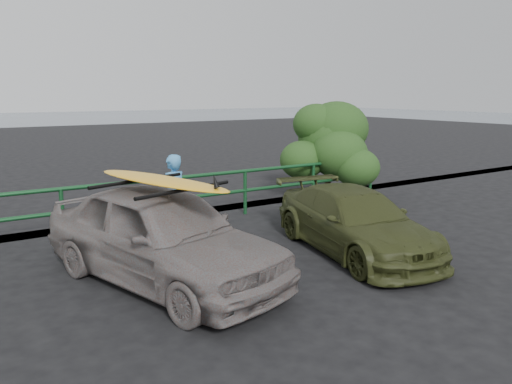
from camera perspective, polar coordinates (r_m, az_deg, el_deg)
ground at (r=6.04m, az=-0.76°, el=-15.81°), size 80.00×80.00×0.00m
guardrail at (r=10.22m, az=-15.76°, el=-1.75°), size 14.00×0.08×1.04m
shrub_right at (r=12.86m, az=5.21°, el=4.04°), size 3.20×2.40×2.28m
sedan at (r=7.39m, az=-10.69°, el=-4.89°), size 2.78×4.51×1.43m
olive_vehicle at (r=8.86m, az=11.20°, el=-3.31°), size 2.22×4.02×1.10m
man at (r=9.52m, az=-9.44°, el=-0.61°), size 0.69×0.55×1.63m
roof_rack at (r=7.22m, az=-10.91°, el=0.80°), size 1.87×1.53×0.05m
surfboard at (r=7.21m, az=-10.93°, el=1.33°), size 1.31×2.81×0.08m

